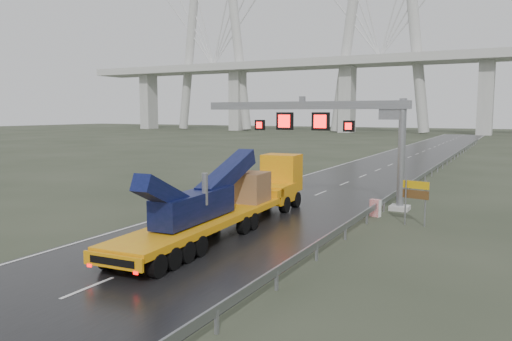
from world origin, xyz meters
The scene contains 7 objects.
ground centered at (0.00, 0.00, 0.00)m, with size 400.00×400.00×0.00m, color #2C3324.
road centered at (0.00, 40.00, 0.01)m, with size 11.00×200.00×0.02m, color black.
guardrail centered at (6.10, 30.00, 0.70)m, with size 0.20×140.00×1.40m, color gray, non-canonical shape.
sign_gantry centered at (2.10, 17.99, 5.61)m, with size 14.90×1.20×7.42m.
heavy_haul_truck centered at (-0.22, 9.43, 1.64)m, with size 3.59×18.15×4.24m.
exit_sign_pair centered at (8.57, 13.88, 1.80)m, with size 1.48×0.38×2.57m.
striped_barrier centered at (6.00, 15.27, 0.53)m, with size 0.62×0.33×1.05m, color red.
Camera 1 is at (13.44, -14.56, 6.30)m, focal length 35.00 mm.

